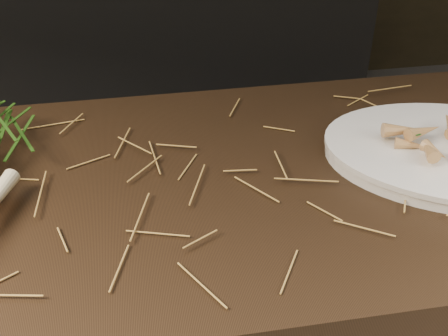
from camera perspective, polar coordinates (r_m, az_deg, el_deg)
name	(u,v)px	position (r m, az deg, el deg)	size (l,w,h in m)	color
back_counter	(180,38)	(2.91, -4.54, 13.04)	(1.82, 0.62, 0.84)	black
straw_bedding	(112,185)	(1.01, -11.35, -1.73)	(1.40, 0.60, 0.02)	olive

